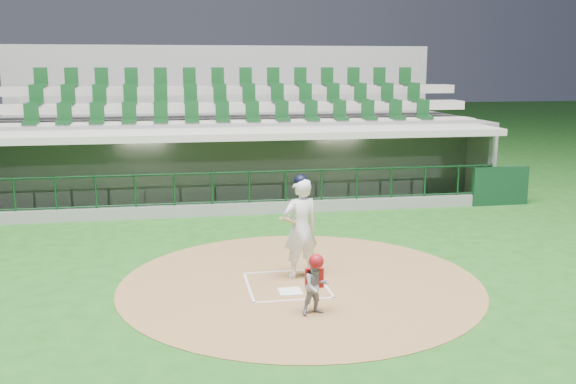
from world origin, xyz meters
TOP-DOWN VIEW (x-y plane):
  - ground at (0.00, 0.00)m, footprint 120.00×120.00m
  - dirt_circle at (0.30, -0.20)m, footprint 7.20×7.20m
  - home_plate at (0.00, -0.70)m, footprint 0.43×0.43m
  - batter_box_chalk at (0.00, -0.30)m, footprint 1.55×1.80m
  - dugout_structure at (0.12, 7.82)m, footprint 16.40×3.70m
  - seating_deck at (0.00, 10.91)m, footprint 17.00×6.72m
  - batter at (0.36, 0.16)m, footprint 0.96×0.98m
  - catcher at (0.25, -1.85)m, footprint 0.56×0.49m

SIDE VIEW (x-z plane):
  - ground at x=0.00m, z-range 0.00..0.00m
  - dirt_circle at x=0.30m, z-range 0.00..0.01m
  - batter_box_chalk at x=0.00m, z-range 0.01..0.02m
  - home_plate at x=0.00m, z-range 0.01..0.03m
  - catcher at x=0.25m, z-range 0.01..1.10m
  - dugout_structure at x=0.12m, z-range -0.54..2.46m
  - batter at x=0.36m, z-range 0.00..2.13m
  - seating_deck at x=0.00m, z-range -1.15..4.00m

